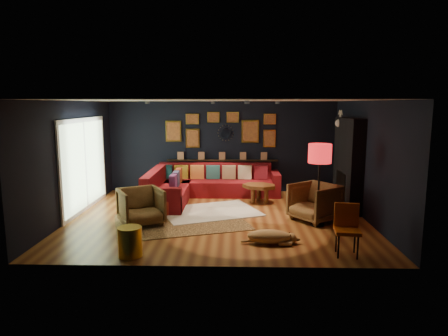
{
  "coord_description": "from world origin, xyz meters",
  "views": [
    {
      "loc": [
        0.37,
        -8.69,
        2.54
      ],
      "look_at": [
        0.12,
        0.3,
        1.08
      ],
      "focal_mm": 32.0,
      "sensor_mm": 36.0,
      "label": 1
    }
  ],
  "objects_px": {
    "gold_stool": "(130,242)",
    "dog": "(269,234)",
    "pouf": "(162,207)",
    "armchair_right": "(315,200)",
    "sectional": "(198,187)",
    "orange_chair": "(347,225)",
    "armchair_left": "(141,205)",
    "floor_lamp": "(320,157)",
    "coffee_table": "(259,188)"
  },
  "relations": [
    {
      "from": "sectional",
      "to": "dog",
      "type": "height_order",
      "value": "sectional"
    },
    {
      "from": "armchair_right",
      "to": "dog",
      "type": "bearing_deg",
      "value": -73.32
    },
    {
      "from": "armchair_left",
      "to": "dog",
      "type": "bearing_deg",
      "value": -52.42
    },
    {
      "from": "armchair_left",
      "to": "orange_chair",
      "type": "relative_size",
      "value": 1.0
    },
    {
      "from": "dog",
      "to": "coffee_table",
      "type": "bearing_deg",
      "value": 93.14
    },
    {
      "from": "pouf",
      "to": "orange_chair",
      "type": "height_order",
      "value": "orange_chair"
    },
    {
      "from": "dog",
      "to": "orange_chair",
      "type": "bearing_deg",
      "value": -16.89
    },
    {
      "from": "pouf",
      "to": "gold_stool",
      "type": "height_order",
      "value": "gold_stool"
    },
    {
      "from": "sectional",
      "to": "armchair_left",
      "type": "distance_m",
      "value": 2.61
    },
    {
      "from": "pouf",
      "to": "armchair_right",
      "type": "bearing_deg",
      "value": -6.6
    },
    {
      "from": "orange_chair",
      "to": "armchair_left",
      "type": "bearing_deg",
      "value": 165.27
    },
    {
      "from": "armchair_right",
      "to": "orange_chair",
      "type": "xyz_separation_m",
      "value": [
        0.16,
        -1.96,
        0.06
      ]
    },
    {
      "from": "floor_lamp",
      "to": "dog",
      "type": "distance_m",
      "value": 2.03
    },
    {
      "from": "pouf",
      "to": "armchair_left",
      "type": "height_order",
      "value": "armchair_left"
    },
    {
      "from": "pouf",
      "to": "armchair_left",
      "type": "relative_size",
      "value": 0.54
    },
    {
      "from": "armchair_right",
      "to": "coffee_table",
      "type": "bearing_deg",
      "value": 177.95
    },
    {
      "from": "sectional",
      "to": "dog",
      "type": "bearing_deg",
      "value": -65.24
    },
    {
      "from": "gold_stool",
      "to": "orange_chair",
      "type": "xyz_separation_m",
      "value": [
        3.65,
        0.2,
        0.26
      ]
    },
    {
      "from": "gold_stool",
      "to": "floor_lamp",
      "type": "height_order",
      "value": "floor_lamp"
    },
    {
      "from": "coffee_table",
      "to": "pouf",
      "type": "distance_m",
      "value": 2.6
    },
    {
      "from": "pouf",
      "to": "floor_lamp",
      "type": "height_order",
      "value": "floor_lamp"
    },
    {
      "from": "armchair_right",
      "to": "floor_lamp",
      "type": "distance_m",
      "value": 1.07
    },
    {
      "from": "pouf",
      "to": "dog",
      "type": "distance_m",
      "value": 2.98
    },
    {
      "from": "pouf",
      "to": "orange_chair",
      "type": "xyz_separation_m",
      "value": [
        3.56,
        -2.35,
        0.33
      ]
    },
    {
      "from": "pouf",
      "to": "armchair_right",
      "type": "height_order",
      "value": "armchair_right"
    },
    {
      "from": "armchair_right",
      "to": "orange_chair",
      "type": "distance_m",
      "value": 1.97
    },
    {
      "from": "gold_stool",
      "to": "pouf",
      "type": "bearing_deg",
      "value": 88.14
    },
    {
      "from": "sectional",
      "to": "armchair_left",
      "type": "xyz_separation_m",
      "value": [
        -0.99,
        -2.41,
        0.11
      ]
    },
    {
      "from": "sectional",
      "to": "armchair_left",
      "type": "bearing_deg",
      "value": -112.32
    },
    {
      "from": "armchair_right",
      "to": "gold_stool",
      "type": "distance_m",
      "value": 4.1
    },
    {
      "from": "armchair_left",
      "to": "sectional",
      "type": "bearing_deg",
      "value": 38.0
    },
    {
      "from": "armchair_right",
      "to": "orange_chair",
      "type": "height_order",
      "value": "armchair_right"
    },
    {
      "from": "sectional",
      "to": "floor_lamp",
      "type": "distance_m",
      "value": 3.78
    },
    {
      "from": "sectional",
      "to": "pouf",
      "type": "height_order",
      "value": "sectional"
    },
    {
      "from": "sectional",
      "to": "dog",
      "type": "distance_m",
      "value": 3.86
    },
    {
      "from": "sectional",
      "to": "floor_lamp",
      "type": "bearing_deg",
      "value": -40.99
    },
    {
      "from": "dog",
      "to": "sectional",
      "type": "bearing_deg",
      "value": 117.91
    },
    {
      "from": "pouf",
      "to": "dog",
      "type": "xyz_separation_m",
      "value": [
        2.3,
        -1.89,
        0.0
      ]
    },
    {
      "from": "pouf",
      "to": "gold_stool",
      "type": "distance_m",
      "value": 2.55
    },
    {
      "from": "armchair_left",
      "to": "floor_lamp",
      "type": "relative_size",
      "value": 0.5
    },
    {
      "from": "pouf",
      "to": "floor_lamp",
      "type": "bearing_deg",
      "value": -12.5
    },
    {
      "from": "pouf",
      "to": "gold_stool",
      "type": "bearing_deg",
      "value": -91.86
    },
    {
      "from": "armchair_left",
      "to": "armchair_right",
      "type": "relative_size",
      "value": 0.96
    },
    {
      "from": "pouf",
      "to": "orange_chair",
      "type": "distance_m",
      "value": 4.28
    },
    {
      "from": "coffee_table",
      "to": "orange_chair",
      "type": "xyz_separation_m",
      "value": [
        1.26,
        -3.54,
        0.13
      ]
    },
    {
      "from": "gold_stool",
      "to": "orange_chair",
      "type": "bearing_deg",
      "value": 3.11
    },
    {
      "from": "gold_stool",
      "to": "armchair_left",
      "type": "bearing_deg",
      "value": 97.18
    },
    {
      "from": "sectional",
      "to": "armchair_right",
      "type": "relative_size",
      "value": 3.77
    },
    {
      "from": "coffee_table",
      "to": "floor_lamp",
      "type": "xyz_separation_m",
      "value": [
        1.11,
        -1.95,
        1.07
      ]
    },
    {
      "from": "gold_stool",
      "to": "dog",
      "type": "bearing_deg",
      "value": 15.45
    }
  ]
}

